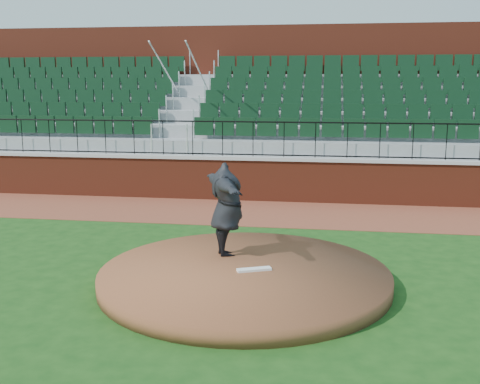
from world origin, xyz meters
name	(u,v)px	position (x,y,z in m)	size (l,w,h in m)	color
ground	(227,280)	(0.00, 0.00, 0.00)	(90.00, 90.00, 0.00)	#173F12
warning_track	(262,212)	(0.00, 5.40, 0.01)	(34.00, 3.20, 0.01)	brown
field_wall	(268,180)	(0.00, 7.00, 0.60)	(34.00, 0.35, 1.20)	maroon
wall_cap	(268,158)	(0.00, 7.00, 1.25)	(34.00, 0.45, 0.10)	#B7B7B7
wall_railing	(268,139)	(0.00, 7.00, 1.80)	(34.00, 0.05, 1.00)	black
seating_stands	(277,116)	(0.00, 9.72, 2.30)	(34.00, 5.10, 4.60)	gray
concourse_wall	(283,100)	(0.00, 12.52, 2.75)	(34.00, 0.50, 5.50)	maroon
pitchers_mound	(244,277)	(0.32, -0.11, 0.12)	(5.00, 5.00, 0.25)	brown
pitching_rubber	(254,269)	(0.49, -0.13, 0.27)	(0.59, 0.15, 0.04)	white
pitcher	(227,209)	(-0.13, 0.70, 1.12)	(2.15, 0.58, 1.75)	black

